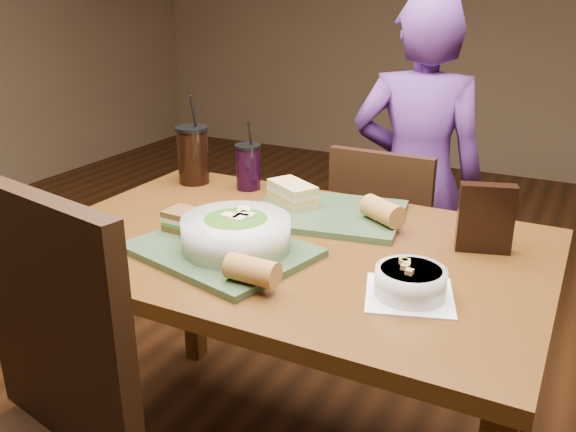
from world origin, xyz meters
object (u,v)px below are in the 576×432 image
object	(u,v)px
soup_bowl	(410,281)
baguette_far	(383,211)
cup_berry	(248,167)
tray_far	(327,213)
baguette_near	(252,270)
chair_far	(384,246)
sandwich_near	(187,221)
chip_bag	(485,218)
diner	(416,181)
tray_near	(221,250)
dining_table	(288,273)
sandwich_far	(292,193)
cup_cola	(193,155)
salad_bowl	(236,231)

from	to	relation	value
soup_bowl	baguette_far	size ratio (longest dim) A/B	1.84
baguette_far	cup_berry	xyz separation A→B (m)	(-0.50, 0.13, 0.03)
tray_far	baguette_near	size ratio (longest dim) A/B	3.58
chair_far	cup_berry	distance (m)	0.62
tray_far	baguette_far	bearing A→B (deg)	-4.87
sandwich_near	baguette_far	xyz separation A→B (m)	(0.43, 0.29, 0.00)
chip_bag	baguette_near	bearing A→B (deg)	-148.98
diner	tray_near	world-z (taller)	diner
sandwich_near	baguette_near	distance (m)	0.35
tray_far	sandwich_near	xyz separation A→B (m)	(-0.26, -0.31, 0.04)
dining_table	sandwich_near	bearing A→B (deg)	-159.21
sandwich_near	sandwich_far	size ratio (longest dim) A/B	0.68
soup_bowl	cup_berry	distance (m)	0.83
baguette_near	cup_cola	xyz separation A→B (m)	(-0.57, 0.58, 0.05)
tray_near	soup_bowl	distance (m)	0.48
baguette_near	soup_bowl	bearing A→B (deg)	22.77
salad_bowl	baguette_far	distance (m)	0.42
tray_far	chip_bag	size ratio (longest dim) A/B	2.42
diner	sandwich_far	xyz separation A→B (m)	(-0.19, -0.66, 0.12)
chair_far	cup_cola	distance (m)	0.77
diner	cup_berry	distance (m)	0.70
sandwich_far	chip_bag	size ratio (longest dim) A/B	1.01
chair_far	chip_bag	world-z (taller)	chip_bag
diner	cup_berry	world-z (taller)	diner
cup_cola	chip_bag	distance (m)	0.98
dining_table	chair_far	size ratio (longest dim) A/B	1.53
cup_berry	cup_cola	bearing A→B (deg)	-172.18
baguette_far	cup_cola	xyz separation A→B (m)	(-0.70, 0.11, 0.05)
tray_near	salad_bowl	bearing A→B (deg)	16.54
diner	soup_bowl	distance (m)	1.07
tray_far	baguette_far	xyz separation A→B (m)	(0.17, -0.01, 0.04)
diner	chip_bag	bearing A→B (deg)	106.07
sandwich_far	baguette_far	world-z (taller)	baguette_far
soup_bowl	chip_bag	bearing A→B (deg)	73.82
dining_table	salad_bowl	xyz separation A→B (m)	(-0.07, -0.13, 0.15)
tray_near	baguette_far	bearing A→B (deg)	49.07
baguette_near	chip_bag	world-z (taller)	chip_bag
salad_bowl	baguette_far	size ratio (longest dim) A/B	2.11
dining_table	chair_far	xyz separation A→B (m)	(0.04, 0.70, -0.19)
sandwich_near	cup_cola	world-z (taller)	cup_cola
soup_bowl	baguette_near	bearing A→B (deg)	-157.23
tray_near	sandwich_far	world-z (taller)	sandwich_far
baguette_near	baguette_far	world-z (taller)	baguette_far
soup_bowl	salad_bowl	bearing A→B (deg)	178.33
tray_far	cup_berry	xyz separation A→B (m)	(-0.33, 0.12, 0.07)
chair_far	sandwich_far	world-z (taller)	chair_far
dining_table	chip_bag	xyz separation A→B (m)	(0.46, 0.17, 0.18)
sandwich_near	baguette_far	bearing A→B (deg)	34.08
salad_bowl	cup_cola	bearing A→B (deg)	135.13
cup_berry	sandwich_far	bearing A→B (deg)	-26.19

